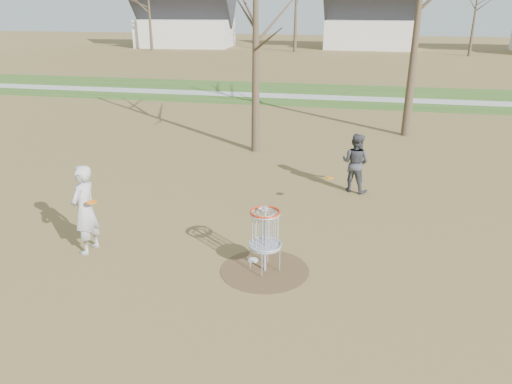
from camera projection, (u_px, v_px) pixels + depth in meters
ground at (265, 270)px, 10.08m from camera, size 160.00×160.00×0.00m
green_band at (333, 95)px, 29.28m from camera, size 160.00×8.00×0.01m
footpath at (332, 98)px, 28.36m from camera, size 160.00×1.50×0.01m
dirt_circle at (265, 270)px, 10.07m from camera, size 1.80×1.80×0.01m
player_standing at (85, 210)px, 10.53m from camera, size 0.52×0.74×1.95m
player_throwing at (355, 163)px, 14.05m from camera, size 1.00×0.90×1.69m
disc_grounded at (253, 260)px, 10.43m from camera, size 0.22×0.22×0.02m
discs_in_play at (228, 188)px, 11.40m from camera, size 4.85×3.55×0.31m
disc_golf_basket at (265, 229)px, 9.75m from camera, size 0.64×0.64×1.35m
houses_row at (392, 17)px, 56.04m from camera, size 56.51×10.01×7.26m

